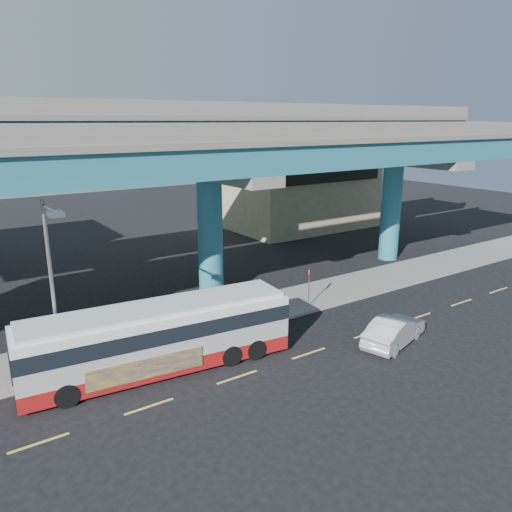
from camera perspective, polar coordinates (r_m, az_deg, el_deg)
ground at (r=24.31m, az=5.60°, el=-10.76°), size 120.00×120.00×0.00m
sidewalk at (r=28.33m, az=-1.57°, el=-6.62°), size 70.00×4.00×0.15m
lane_markings at (r=24.10m, az=6.06°, el=-11.00°), size 58.00×0.12×0.01m
viaduct at (r=29.42m, az=-5.60°, el=12.30°), size 52.00×12.40×11.70m
building_beige at (r=51.53m, az=4.75°, el=7.30°), size 14.00×10.23×7.00m
transit_bus at (r=22.24m, az=-10.97°, el=-8.89°), size 11.90×3.68×3.01m
sedan at (r=25.53m, az=15.50°, el=-8.21°), size 3.80×5.09×1.41m
street_lamp at (r=21.22m, az=-22.20°, el=-1.20°), size 0.50×2.46×7.50m
stop_sign at (r=28.84m, az=6.12°, el=-2.55°), size 0.55×0.50×2.38m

